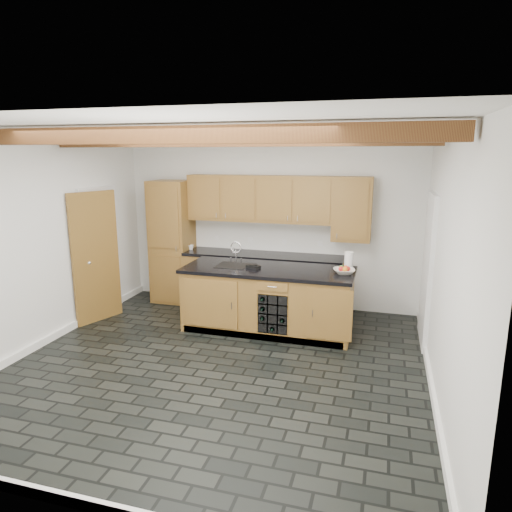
# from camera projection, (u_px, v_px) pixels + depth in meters

# --- Properties ---
(ground) EXTENTS (5.00, 5.00, 0.00)m
(ground) POSITION_uv_depth(u_px,v_px,m) (218.00, 364.00, 5.63)
(ground) COLOR black
(ground) RESTS_ON ground
(room_shell) EXTENTS (5.01, 5.00, 5.00)m
(room_shell) POSITION_uv_depth(u_px,v_px,m) (224.00, 235.00, 5.82)
(room_shell) COLOR white
(room_shell) RESTS_ON ground
(back_cabinetry) EXTENTS (3.65, 0.62, 2.20)m
(back_cabinetry) POSITION_uv_depth(u_px,v_px,m) (243.00, 249.00, 7.62)
(back_cabinetry) COLOR olive
(back_cabinetry) RESTS_ON ground
(island) EXTENTS (2.48, 0.96, 0.93)m
(island) POSITION_uv_depth(u_px,v_px,m) (268.00, 299.00, 6.65)
(island) COLOR olive
(island) RESTS_ON ground
(faucet) EXTENTS (0.45, 0.40, 0.34)m
(faucet) POSITION_uv_depth(u_px,v_px,m) (233.00, 263.00, 6.74)
(faucet) COLOR black
(faucet) RESTS_ON island
(kitchen_scale) EXTENTS (0.22, 0.17, 0.06)m
(kitchen_scale) POSITION_uv_depth(u_px,v_px,m) (253.00, 266.00, 6.56)
(kitchen_scale) COLOR black
(kitchen_scale) RESTS_ON island
(fruit_bowl) EXTENTS (0.35, 0.35, 0.07)m
(fruit_bowl) POSITION_uv_depth(u_px,v_px,m) (344.00, 271.00, 6.25)
(fruit_bowl) COLOR beige
(fruit_bowl) RESTS_ON island
(fruit_cluster) EXTENTS (0.16, 0.17, 0.07)m
(fruit_cluster) POSITION_uv_depth(u_px,v_px,m) (344.00, 269.00, 6.24)
(fruit_cluster) COLOR red
(fruit_cluster) RESTS_ON fruit_bowl
(paper_towel) EXTENTS (0.12, 0.12, 0.27)m
(paper_towel) POSITION_uv_depth(u_px,v_px,m) (349.00, 261.00, 6.42)
(paper_towel) COLOR white
(paper_towel) RESTS_ON island
(mug) EXTENTS (0.11, 0.11, 0.08)m
(mug) POSITION_uv_depth(u_px,v_px,m) (191.00, 247.00, 7.82)
(mug) COLOR white
(mug) RESTS_ON back_cabinetry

